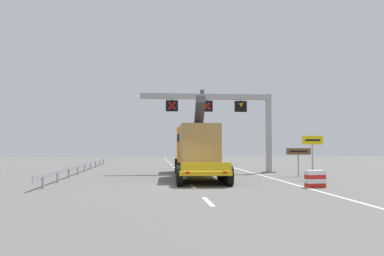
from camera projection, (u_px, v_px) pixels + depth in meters
The scene contains 9 objects.
ground at pixel (186, 187), 22.03m from camera, with size 112.00×112.00×0.00m, color slate.
lane_markings at pixel (171, 165), 46.70m from camera, with size 0.20×64.14×0.01m.
edge_line_right at pixel (247, 171), 34.57m from camera, with size 0.20×63.00×0.01m, color silver.
overhead_lane_gantry at pixel (225, 109), 33.10m from camera, with size 10.84×0.90×6.66m.
heavy_haul_truck_yellow at pixel (196, 148), 29.60m from camera, with size 3.52×14.15×5.30m.
exit_sign_yellow at pixel (313, 146), 26.68m from camera, with size 1.41×0.15×2.84m.
tourist_info_sign_brown at pixel (299, 154), 29.22m from camera, with size 1.79×0.15×2.01m.
crash_barrier_striped at pixel (315, 179), 21.58m from camera, with size 1.06×0.64×0.90m.
guardrail_left at pixel (84, 165), 34.10m from camera, with size 0.13×29.68×0.76m.
Camera 1 is at (-1.82, -22.07, 2.23)m, focal length 38.41 mm.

